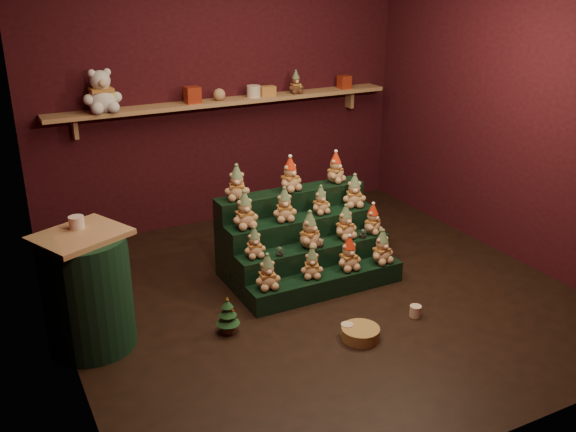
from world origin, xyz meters
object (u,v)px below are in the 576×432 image
riser_tier_front (327,284)px  white_bear (101,85)px  mug_left (347,330)px  mug_right (415,311)px  snow_globe_c (363,233)px  mini_christmas_tree (228,315)px  brown_bear (296,82)px  side_table (87,291)px  snow_globe_a (280,251)px  wicker_basket (361,333)px  snow_globe_b (320,243)px

riser_tier_front → white_bear: size_ratio=2.84×
mug_left → mug_right: mug_left is taller
snow_globe_c → mini_christmas_tree: size_ratio=0.27×
snow_globe_c → brown_bear: 2.00m
side_table → white_bear: white_bear is taller
riser_tier_front → mug_left: size_ratio=14.85×
white_bear → brown_bear: white_bear is taller
snow_globe_a → riser_tier_front: bearing=-23.9°
mug_right → brown_bear: size_ratio=0.40×
mini_christmas_tree → wicker_basket: (0.84, -0.53, -0.10)m
side_table → white_bear: (0.58, 1.76, 1.13)m
mug_left → mug_right: size_ratio=1.03×
mug_right → snow_globe_b: bearing=116.7°
side_table → mug_right: 2.48m
mini_christmas_tree → white_bear: 2.52m
mug_left → riser_tier_front: bearing=72.6°
mug_right → snow_globe_a: bearing=134.4°
mug_left → white_bear: size_ratio=0.19×
snow_globe_a → snow_globe_b: snow_globe_a is taller
riser_tier_front → snow_globe_c: size_ratio=16.99×
brown_bear → snow_globe_a: bearing=-116.7°
snow_globe_b → wicker_basket: (-0.16, -0.88, -0.35)m
side_table → brown_bear: brown_bear is taller
side_table → brown_bear: size_ratio=3.83×
snow_globe_c → wicker_basket: 1.11m
side_table → mug_right: size_ratio=9.63×
riser_tier_front → mini_christmas_tree: (-0.97, -0.19, 0.06)m
riser_tier_front → mug_left: bearing=-107.4°
mug_right → side_table: bearing=162.2°
riser_tier_front → mug_left: riser_tier_front is taller
mug_right → snow_globe_c: bearing=88.5°
snow_globe_a → mug_right: snow_globe_a is taller
white_bear → snow_globe_b: bearing=-52.8°
riser_tier_front → brown_bear: size_ratio=6.06×
mini_christmas_tree → mug_left: 0.90m
snow_globe_b → white_bear: white_bear is taller
white_bear → brown_bear: size_ratio=2.13×
wicker_basket → white_bear: bearing=114.7°
riser_tier_front → white_bear: bearing=125.4°
snow_globe_c → mug_left: 1.09m
snow_globe_b → side_table: side_table is taller
snow_globe_a → side_table: 1.55m
mug_right → wicker_basket: mug_right is taller
snow_globe_b → mug_left: snow_globe_b is taller
riser_tier_front → snow_globe_b: (0.02, 0.16, 0.31)m
mini_christmas_tree → brown_bear: size_ratio=1.32×
mug_left → brown_bear: 2.99m
snow_globe_a → brown_bear: (1.04, 1.70, 1.03)m
mug_left → wicker_basket: 0.11m
mug_right → wicker_basket: size_ratio=0.32×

